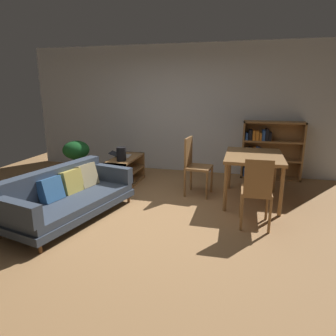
% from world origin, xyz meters
% --- Properties ---
extents(ground_plane, '(8.16, 8.16, 0.00)m').
position_xyz_m(ground_plane, '(0.00, 0.00, 0.00)').
color(ground_plane, '#A87A4C').
extents(back_wall_panel, '(6.80, 0.10, 2.70)m').
position_xyz_m(back_wall_panel, '(0.00, 2.70, 1.35)').
color(back_wall_panel, silver).
rests_on(back_wall_panel, ground_plane).
extents(fabric_couch, '(1.25, 2.05, 0.70)m').
position_xyz_m(fabric_couch, '(-0.97, -0.23, 0.33)').
color(fabric_couch, brown).
rests_on(fabric_couch, ground_plane).
extents(media_console, '(0.42, 1.02, 0.53)m').
position_xyz_m(media_console, '(-0.75, 1.41, 0.26)').
color(media_console, olive).
rests_on(media_console, ground_plane).
extents(open_laptop, '(0.43, 0.33, 0.09)m').
position_xyz_m(open_laptop, '(-0.86, 1.47, 0.55)').
color(open_laptop, silver).
rests_on(open_laptop, media_console).
extents(desk_speaker, '(0.17, 0.17, 0.25)m').
position_xyz_m(desk_speaker, '(-0.71, 1.14, 0.65)').
color(desk_speaker, black).
rests_on(desk_speaker, media_console).
extents(potted_floor_plant, '(0.51, 0.53, 0.82)m').
position_xyz_m(potted_floor_plant, '(-1.72, 1.29, 0.58)').
color(potted_floor_plant, '#9E9389').
rests_on(potted_floor_plant, ground_plane).
extents(dining_table, '(0.89, 1.18, 0.78)m').
position_xyz_m(dining_table, '(1.59, 1.08, 0.70)').
color(dining_table, olive).
rests_on(dining_table, ground_plane).
extents(dining_chair_near, '(0.40, 0.46, 0.96)m').
position_xyz_m(dining_chair_near, '(1.62, 0.07, 0.54)').
color(dining_chair_near, olive).
rests_on(dining_chair_near, ground_plane).
extents(dining_chair_far, '(0.46, 0.47, 1.00)m').
position_xyz_m(dining_chair_far, '(0.62, 1.17, 0.56)').
color(dining_chair_far, olive).
rests_on(dining_chair_far, ground_plane).
extents(bookshelf, '(1.17, 0.29, 1.17)m').
position_xyz_m(bookshelf, '(1.89, 2.53, 0.58)').
color(bookshelf, olive).
rests_on(bookshelf, ground_plane).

